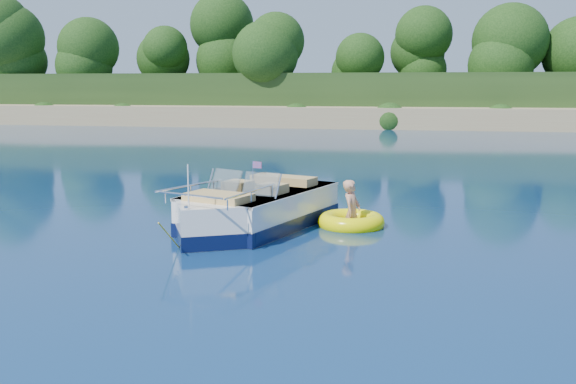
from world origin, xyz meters
TOP-DOWN VIEW (x-y plane):
  - ground at (0.00, 0.00)m, footprint 160.00×160.00m
  - shoreline at (0.00, 63.77)m, footprint 170.00×59.00m
  - treeline at (0.04, 41.01)m, footprint 150.00×7.12m
  - motorboat at (-1.67, 2.07)m, footprint 3.13×5.42m
  - tow_tube at (0.44, 2.79)m, footprint 1.83×1.83m
  - boy at (0.46, 2.78)m, footprint 0.52×0.87m

SIDE VIEW (x-z plane):
  - ground at x=0.00m, z-range 0.00..0.00m
  - boy at x=0.46m, z-range -0.80..0.80m
  - tow_tube at x=0.44m, z-range -0.09..0.30m
  - motorboat at x=-1.67m, z-range -0.57..1.30m
  - shoreline at x=0.00m, z-range -2.02..3.98m
  - treeline at x=0.04m, z-range 1.45..9.64m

